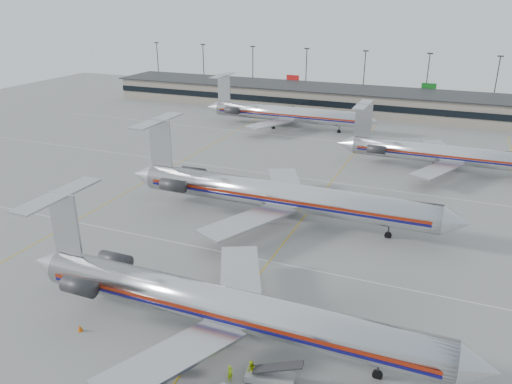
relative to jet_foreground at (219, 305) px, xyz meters
The scene contains 13 objects.
ground 6.24m from the jet_foreground, 98.88° to the left, with size 260.00×260.00×0.00m, color gray.
apron_markings 15.52m from the jet_foreground, 93.02° to the left, with size 160.00×0.15×0.02m, color silver.
terminal 103.08m from the jet_foreground, 90.44° to the left, with size 162.00×17.00×6.25m.
light_mast_row 117.22m from the jet_foreground, 90.39° to the left, with size 163.60×0.40×15.28m.
jet_foreground is the anchor object (origin of this frame).
jet_second_row 27.47m from the jet_foreground, 99.37° to the left, with size 50.09×29.49×13.11m.
jet_third_row 61.02m from the jet_foreground, 73.85° to the left, with size 41.92×25.79×11.46m.
jet_back_row 81.34m from the jet_foreground, 105.14° to the left, with size 43.88×26.99×12.00m.
tug_left 8.17m from the jet_foreground, 117.79° to the right, with size 2.27×2.01×1.67m.
belt_loader 8.24m from the jet_foreground, 30.62° to the right, with size 4.95×2.13×2.55m.
ramp_worker_near 6.67m from the jet_foreground, 55.92° to the right, with size 0.56×0.37×1.54m, color #ABE015.
ramp_worker_far 6.98m from the jet_foreground, 39.91° to the right, with size 0.87×0.68×1.80m, color #A9C112.
cone_left 13.96m from the jet_foreground, 160.69° to the right, with size 0.50×0.50×0.68m, color #DC5607.
Camera 1 is at (18.86, -39.96, 30.14)m, focal length 35.00 mm.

